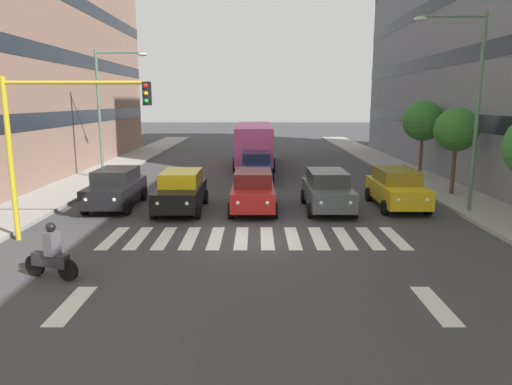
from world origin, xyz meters
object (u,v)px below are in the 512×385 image
at_px(car_0, 397,188).
at_px(motorcycle_with_rider, 51,256).
at_px(car_3, 181,191).
at_px(car_4, 116,188).
at_px(bus_behind_traffic, 254,141).
at_px(street_tree_1, 456,130).
at_px(car_1, 327,190).
at_px(street_lamp_left, 468,94).
at_px(car_row2_0, 256,166).
at_px(traffic_light_gantry, 51,131).
at_px(street_lamp_right, 107,101).
at_px(car_2, 253,190).
at_px(street_tree_2, 423,121).

height_order(car_0, motorcycle_with_rider, car_0).
bearing_deg(car_3, car_0, -176.26).
height_order(car_4, bus_behind_traffic, bus_behind_traffic).
bearing_deg(car_4, street_tree_1, -171.48).
relative_size(car_1, street_lamp_left, 0.56).
relative_size(bus_behind_traffic, street_tree_1, 2.47).
bearing_deg(car_row2_0, car_0, 131.29).
relative_size(car_3, traffic_light_gantry, 0.81).
bearing_deg(street_lamp_right, street_lamp_left, 154.24).
bearing_deg(car_4, traffic_light_gantry, 84.57).
height_order(car_4, street_lamp_left, street_lamp_left).
bearing_deg(traffic_light_gantry, car_row2_0, -119.17).
height_order(street_lamp_right, street_tree_1, street_lamp_right).
distance_m(car_0, motorcycle_with_rider, 14.64).
distance_m(car_0, car_4, 12.62).
height_order(car_1, traffic_light_gantry, traffic_light_gantry).
height_order(car_2, bus_behind_traffic, bus_behind_traffic).
height_order(car_3, bus_behind_traffic, bus_behind_traffic).
bearing_deg(motorcycle_with_rider, car_4, -84.65).
bearing_deg(street_lamp_left, car_4, -4.67).
relative_size(car_3, street_tree_1, 1.04).
distance_m(car_3, street_lamp_left, 12.62).
xyz_separation_m(car_1, motorcycle_with_rider, (8.63, 8.14, -0.24)).
relative_size(car_row2_0, street_tree_1, 1.04).
height_order(car_3, street_lamp_right, street_lamp_right).
bearing_deg(car_4, street_lamp_left, 175.33).
height_order(car_0, car_row2_0, same).
distance_m(car_1, motorcycle_with_rider, 11.86).
bearing_deg(street_lamp_right, car_2, 137.91).
height_order(bus_behind_traffic, street_tree_2, street_tree_2).
bearing_deg(street_tree_1, car_row2_0, -25.44).
height_order(car_4, street_lamp_right, street_lamp_right).
xyz_separation_m(bus_behind_traffic, street_tree_1, (-9.97, 11.35, 1.45)).
xyz_separation_m(motorcycle_with_rider, traffic_light_gantry, (1.30, -3.60, 3.09)).
height_order(car_row2_0, street_tree_1, street_tree_1).
distance_m(car_2, car_row2_0, 7.69).
bearing_deg(car_0, car_1, 9.11).
height_order(car_4, car_row2_0, same).
height_order(car_1, car_row2_0, same).
relative_size(car_1, traffic_light_gantry, 0.81).
distance_m(car_4, bus_behind_traffic, 15.13).
distance_m(car_0, street_lamp_right, 17.13).
xyz_separation_m(car_2, bus_behind_traffic, (0.00, -14.37, 0.97)).
distance_m(car_1, traffic_light_gantry, 11.29).
bearing_deg(bus_behind_traffic, motorcycle_with_rider, 76.59).
bearing_deg(traffic_light_gantry, car_1, -155.41).
relative_size(car_row2_0, motorcycle_with_rider, 2.71).
height_order(car_0, bus_behind_traffic, bus_behind_traffic).
height_order(car_2, street_tree_2, street_tree_2).
bearing_deg(car_0, traffic_light_gantry, 21.09).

